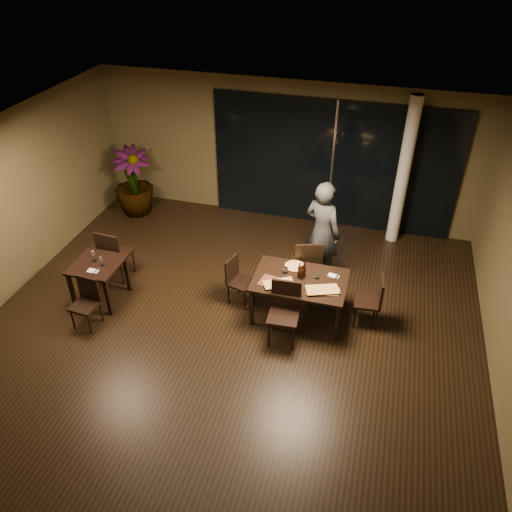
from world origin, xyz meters
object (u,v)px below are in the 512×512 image
object	(u,v)px
chair_main_far	(307,263)
bottle_a	(300,270)
chair_main_right	(373,298)
chair_main_near	(285,308)
bottle_c	(304,269)
chair_main_left	(237,278)
potted_plant	(133,182)
chair_side_near	(87,300)
diner	(322,232)
main_table	(300,283)
side_table	(97,270)
bottle_b	(302,272)
chair_side_far	(113,253)

from	to	relation	value
chair_main_far	bottle_a	world-z (taller)	chair_main_far
chair_main_far	chair_main_right	distance (m)	1.33
chair_main_near	bottle_a	size ratio (longest dim) A/B	3.51
chair_main_near	bottle_a	world-z (taller)	bottle_a
chair_main_near	bottle_c	distance (m)	0.74
chair_main_left	potted_plant	world-z (taller)	potted_plant
chair_side_near	diner	world-z (taller)	diner
chair_main_near	main_table	bearing A→B (deg)	73.95
chair_main_far	diner	xyz separation A→B (m)	(0.16, 0.44, 0.39)
chair_main_near	chair_main_left	world-z (taller)	chair_main_near
chair_main_far	potted_plant	xyz separation A→B (m)	(-4.20, 1.73, 0.17)
main_table	bottle_c	bearing A→B (deg)	68.96
side_table	chair_main_far	size ratio (longest dim) A/B	0.77
potted_plant	bottle_c	bearing A→B (deg)	-29.05
side_table	chair_main_right	bearing A→B (deg)	7.92
chair_main_far	chair_main_right	world-z (taller)	chair_main_far
main_table	diner	bearing A→B (deg)	82.72
diner	bottle_a	bearing A→B (deg)	105.96
chair_main_far	chair_main_near	world-z (taller)	chair_main_far
side_table	chair_main_far	xyz separation A→B (m)	(3.39, 1.22, -0.04)
main_table	chair_main_right	bearing A→B (deg)	6.61
potted_plant	chair_side_near	bearing A→B (deg)	-75.20
bottle_c	chair_main_near	bearing A→B (deg)	-103.97
bottle_a	bottle_b	bearing A→B (deg)	-25.36
bottle_b	diner	bearing A→B (deg)	83.43
chair_main_left	chair_main_right	size ratio (longest dim) A/B	0.95
bottle_a	potted_plant	bearing A→B (deg)	150.06
main_table	bottle_a	bearing A→B (deg)	122.90
chair_main_near	bottle_c	bearing A→B (deg)	72.73
chair_side_far	bottle_a	distance (m)	3.43
diner	bottle_b	distance (m)	1.15
chair_side_near	bottle_c	distance (m)	3.54
chair_main_near	bottle_c	xyz separation A→B (m)	(0.16, 0.65, 0.33)
chair_main_far	chair_main_left	distance (m)	1.26
chair_main_left	bottle_b	size ratio (longest dim) A/B	3.31
main_table	chair_main_right	size ratio (longest dim) A/B	1.66
side_table	chair_main_near	world-z (taller)	chair_main_near
diner	potted_plant	distance (m)	4.56
chair_main_left	bottle_c	xyz separation A→B (m)	(1.14, -0.01, 0.42)
chair_main_far	diner	distance (m)	0.61
diner	bottle_c	bearing A→B (deg)	108.74
side_table	chair_main_left	distance (m)	2.38
chair_main_far	chair_main_near	size ratio (longest dim) A/B	1.03
potted_plant	bottle_b	size ratio (longest dim) A/B	5.81
chair_main_far	bottle_a	xyz separation A→B (m)	(-0.01, -0.68, 0.31)
chair_side_near	bottle_b	world-z (taller)	bottle_b
chair_main_left	bottle_a	xyz separation A→B (m)	(1.08, -0.06, 0.42)
side_table	chair_side_near	xyz separation A→B (m)	(0.12, -0.60, -0.15)
chair_main_near	chair_main_right	xyz separation A→B (m)	(1.30, 0.69, -0.06)
bottle_a	main_table	bearing A→B (deg)	-57.10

